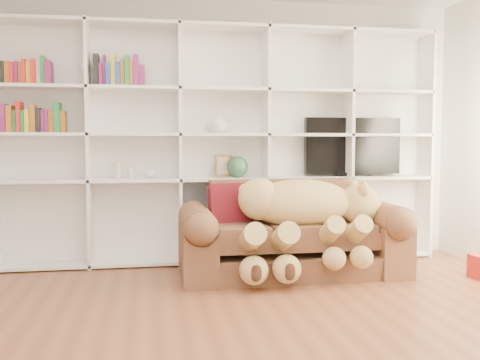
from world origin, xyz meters
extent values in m
plane|color=brown|center=(0.00, 0.00, 0.00)|extent=(5.00, 5.00, 0.00)
cube|color=silver|center=(0.00, 2.50, 1.35)|extent=(5.00, 0.02, 2.70)
cube|color=white|center=(0.00, 2.46, 1.20)|extent=(4.40, 0.03, 2.40)
cube|color=white|center=(-1.32, 2.30, 1.20)|extent=(0.03, 0.35, 2.40)
cube|color=white|center=(-0.44, 2.30, 1.20)|extent=(0.03, 0.35, 2.40)
cube|color=white|center=(0.44, 2.30, 1.20)|extent=(0.03, 0.35, 2.40)
cube|color=white|center=(1.32, 2.30, 1.20)|extent=(0.03, 0.35, 2.40)
cube|color=white|center=(2.20, 2.30, 1.20)|extent=(0.03, 0.35, 2.40)
cube|color=white|center=(0.00, 2.30, 0.03)|extent=(4.40, 0.35, 0.03)
cube|color=white|center=(0.00, 2.30, 0.85)|extent=(4.40, 0.35, 0.03)
cube|color=white|center=(0.00, 2.30, 1.30)|extent=(4.40, 0.35, 0.03)
cube|color=white|center=(0.00, 2.30, 1.75)|extent=(4.40, 0.35, 0.03)
cube|color=white|center=(0.00, 2.30, 2.37)|extent=(4.40, 0.35, 0.03)
cube|color=brown|center=(0.55, 1.67, 0.10)|extent=(1.95, 0.79, 0.20)
cube|color=brown|center=(0.55, 1.65, 0.41)|extent=(1.45, 0.65, 0.28)
cube|color=brown|center=(0.55, 2.02, 0.60)|extent=(1.45, 0.19, 0.51)
cube|color=brown|center=(-0.32, 1.67, 0.26)|extent=(0.30, 0.88, 0.51)
cube|color=brown|center=(1.42, 1.67, 0.26)|extent=(0.30, 0.88, 0.51)
cylinder|color=brown|center=(-0.32, 1.67, 0.51)|extent=(0.30, 0.84, 0.30)
cylinder|color=brown|center=(1.42, 1.67, 0.51)|extent=(0.30, 0.84, 0.30)
ellipsoid|color=#DAB46D|center=(0.61, 1.62, 0.67)|extent=(1.00, 0.48, 0.43)
sphere|color=#DAB46D|center=(0.23, 1.62, 0.71)|extent=(0.38, 0.38, 0.38)
sphere|color=#DAB46D|center=(1.18, 1.62, 0.64)|extent=(0.38, 0.38, 0.38)
sphere|color=beige|center=(1.33, 1.62, 0.59)|extent=(0.19, 0.19, 0.19)
sphere|color=#3B2015|center=(1.40, 1.62, 0.58)|extent=(0.06, 0.06, 0.06)
ellipsoid|color=#DAB46D|center=(1.17, 1.49, 0.80)|extent=(0.09, 0.15, 0.15)
ellipsoid|color=#DAB46D|center=(1.17, 1.76, 0.80)|extent=(0.09, 0.15, 0.15)
sphere|color=#DAB46D|center=(0.11, 1.62, 0.79)|extent=(0.13, 0.13, 0.13)
cylinder|color=#DAB46D|center=(0.78, 1.31, 0.44)|extent=(0.16, 0.46, 0.34)
cylinder|color=#DAB46D|center=(1.03, 1.31, 0.44)|extent=(0.16, 0.46, 0.34)
cylinder|color=#DAB46D|center=(0.09, 1.31, 0.40)|extent=(0.19, 0.53, 0.39)
cylinder|color=#DAB46D|center=(0.37, 1.31, 0.40)|extent=(0.19, 0.53, 0.39)
sphere|color=#DAB46D|center=(0.78, 1.17, 0.25)|extent=(0.20, 0.20, 0.20)
sphere|color=#DAB46D|center=(1.03, 1.17, 0.25)|extent=(0.20, 0.20, 0.20)
sphere|color=#DAB46D|center=(0.09, 1.17, 0.18)|extent=(0.24, 0.24, 0.24)
sphere|color=#DAB46D|center=(0.37, 1.17, 0.18)|extent=(0.24, 0.24, 0.24)
cube|color=#5B0F1F|center=(0.00, 1.85, 0.64)|extent=(0.42, 0.27, 0.41)
cube|color=black|center=(1.39, 2.35, 1.18)|extent=(1.04, 0.08, 0.60)
cube|color=black|center=(1.39, 2.35, 0.89)|extent=(0.35, 0.18, 0.04)
cube|color=brown|center=(0.00, 2.30, 0.99)|extent=(0.18, 0.07, 0.22)
sphere|color=#2C573A|center=(0.14, 2.30, 0.97)|extent=(0.22, 0.22, 0.22)
cylinder|color=beige|center=(-1.06, 2.30, 0.95)|extent=(0.10, 0.10, 0.16)
cylinder|color=beige|center=(-0.93, 2.30, 0.92)|extent=(0.08, 0.08, 0.10)
sphere|color=white|center=(-0.73, 2.30, 0.92)|extent=(0.10, 0.10, 0.10)
imported|color=beige|center=(-0.06, 2.30, 1.42)|extent=(0.24, 0.24, 0.21)
camera|label=1|loc=(-0.73, -3.07, 1.22)|focal=40.00mm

